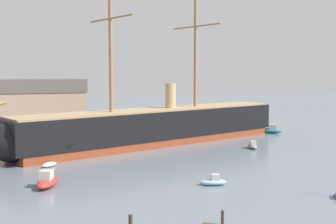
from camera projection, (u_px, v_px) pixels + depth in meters
tall_ship at (157, 126)px, 78.18m from camera, size 63.62×24.91×31.51m
motorboat_near_centre at (214, 181)px, 49.73m from camera, size 3.34×2.18×1.30m
motorboat_mid_left at (47, 181)px, 48.93m from camera, size 3.79×5.16×2.00m
dinghy_alongside_bow at (49, 164)px, 59.58m from camera, size 2.70×2.64×0.62m
motorboat_alongside_stern at (253, 146)px, 73.92m from camera, size 2.25×3.53×1.37m
motorboat_far_right at (271, 130)px, 92.63m from camera, size 4.99×4.35×1.99m
motorboat_distant_centre at (114, 131)px, 92.06m from camera, size 4.23×4.58×1.85m
mooring_piling_right_pair at (223, 218)px, 36.69m from camera, size 0.27×0.27×1.27m
seagull_in_flight at (189, 20)px, 55.22m from camera, size 0.90×0.89×0.13m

